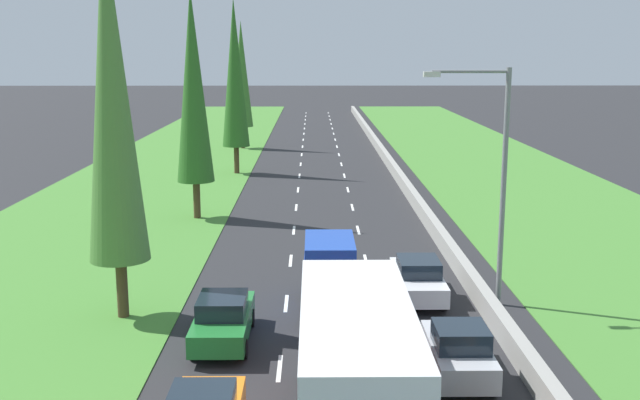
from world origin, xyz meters
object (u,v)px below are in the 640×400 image
poplar_tree_fifth (242,75)px  street_light_mast (495,170)px  white_box_truck_centre_lane (354,374)px  poplar_tree_second (112,94)px  green_sedan_left_lane_third (223,319)px  poplar_tree_fourth (235,73)px  white_sedan_right_lane (418,279)px  blue_van_centre_lane (329,275)px  silver_hatchback_right_lane (459,352)px  poplar_tree_third (193,87)px

poplar_tree_fifth → street_light_mast: bearing=-73.7°
white_box_truck_centre_lane → poplar_tree_second: bearing=128.8°
white_box_truck_centre_lane → green_sedan_left_lane_third: white_box_truck_centre_lane is taller
street_light_mast → poplar_tree_second: bearing=-174.8°
poplar_tree_fourth → poplar_tree_fifth: size_ratio=1.09×
green_sedan_left_lane_third → street_light_mast: bearing=20.7°
white_sedan_right_lane → street_light_mast: (2.65, -0.76, 4.42)m
white_sedan_right_lane → street_light_mast: bearing=-16.1°
blue_van_centre_lane → street_light_mast: bearing=5.9°
silver_hatchback_right_lane → blue_van_centre_lane: (-3.70, 5.92, 0.56)m
street_light_mast → poplar_tree_fourth: bearing=112.2°
white_box_truck_centre_lane → poplar_tree_second: size_ratio=0.66×
poplar_tree_second → street_light_mast: poplar_tree_second is taller
white_sedan_right_lane → green_sedan_left_lane_third: bearing=-148.0°
blue_van_centre_lane → silver_hatchback_right_lane: bearing=-58.0°
poplar_tree_fourth → street_light_mast: bearing=-67.8°
silver_hatchback_right_lane → street_light_mast: bearing=69.5°
poplar_tree_second → street_light_mast: size_ratio=1.57×
silver_hatchback_right_lane → poplar_tree_second: (-11.25, 5.31, 7.30)m
white_box_truck_centre_lane → poplar_tree_third: bearing=106.3°
poplar_tree_third → street_light_mast: poplar_tree_third is taller
green_sedan_left_lane_third → poplar_tree_second: (-3.95, 2.43, 7.32)m
street_light_mast → poplar_tree_third: bearing=131.6°
blue_van_centre_lane → green_sedan_left_lane_third: (-3.61, -3.04, -0.59)m
poplar_tree_third → street_light_mast: bearing=-48.4°
green_sedan_left_lane_third → poplar_tree_fourth: (-3.03, 35.04, 7.05)m
white_box_truck_centre_lane → blue_van_centre_lane: white_box_truck_centre_lane is taller
white_sedan_right_lane → white_box_truck_centre_lane: bearing=-105.0°
poplar_tree_fourth → green_sedan_left_lane_third: bearing=-85.1°
green_sedan_left_lane_third → poplar_tree_third: size_ratio=0.34×
poplar_tree_fourth → poplar_tree_fifth: 15.54m
white_box_truck_centre_lane → poplar_tree_fifth: 58.68m
white_box_truck_centre_lane → white_sedan_right_lane: bearing=75.0°
blue_van_centre_lane → poplar_tree_fourth: (-6.64, 32.00, 6.46)m
poplar_tree_third → poplar_tree_fifth: poplar_tree_third is taller
blue_van_centre_lane → green_sedan_left_lane_third: bearing=-139.9°
silver_hatchback_right_lane → poplar_tree_third: size_ratio=0.30×
silver_hatchback_right_lane → poplar_tree_second: size_ratio=0.28×
blue_van_centre_lane → poplar_tree_fifth: 48.46m
silver_hatchback_right_lane → poplar_tree_third: (-11.04, 21.76, 6.76)m
white_sedan_right_lane → street_light_mast: street_light_mast is taller
silver_hatchback_right_lane → green_sedan_left_lane_third: silver_hatchback_right_lane is taller
green_sedan_left_lane_third → poplar_tree_fifth: size_ratio=0.36×
green_sedan_left_lane_third → poplar_tree_fifth: poplar_tree_fifth is taller
green_sedan_left_lane_third → poplar_tree_third: bearing=101.2°
poplar_tree_fourth → blue_van_centre_lane: bearing=-78.3°
green_sedan_left_lane_third → poplar_tree_fifth: (-3.96, 50.54, 6.47)m
poplar_tree_third → poplar_tree_fifth: 31.66m
poplar_tree_third → poplar_tree_fifth: (-0.23, 31.66, -0.32)m
blue_van_centre_lane → poplar_tree_fifth: poplar_tree_fifth is taller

